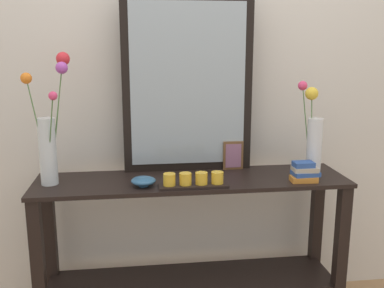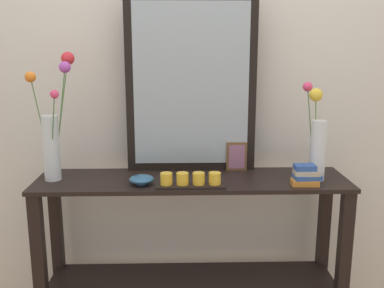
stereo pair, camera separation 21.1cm
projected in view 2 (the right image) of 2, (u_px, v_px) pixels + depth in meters
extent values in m
cube|color=silver|center=(190.00, 58.00, 2.33)|extent=(6.40, 0.08, 2.70)
cube|color=black|center=(192.00, 180.00, 2.16)|extent=(1.52, 0.38, 0.02)
cube|color=black|center=(192.00, 280.00, 2.27)|extent=(1.46, 0.34, 0.02)
cube|color=black|center=(40.00, 271.00, 2.07)|extent=(0.06, 0.06, 0.76)
cube|color=black|center=(343.00, 267.00, 2.11)|extent=(0.06, 0.06, 0.76)
cube|color=black|center=(58.00, 243.00, 2.37)|extent=(0.06, 0.06, 0.76)
cube|color=black|center=(323.00, 240.00, 2.41)|extent=(0.06, 0.06, 0.76)
cube|color=black|center=(192.00, 85.00, 2.21)|extent=(0.66, 0.03, 0.89)
cube|color=#9EADB7|center=(192.00, 85.00, 2.20)|extent=(0.58, 0.00, 0.81)
cylinder|color=silver|center=(51.00, 148.00, 2.10)|extent=(0.08, 0.08, 0.31)
cylinder|color=#4C753D|center=(60.00, 122.00, 2.09)|extent=(0.08, 0.01, 0.52)
sphere|color=#B24CB7|center=(65.00, 67.00, 2.04)|extent=(0.05, 0.05, 0.05)
cylinder|color=#4C753D|center=(53.00, 136.00, 2.05)|extent=(0.07, 0.08, 0.40)
sphere|color=#EA4275|center=(54.00, 94.00, 1.98)|extent=(0.04, 0.04, 0.04)
cylinder|color=#4C753D|center=(61.00, 117.00, 2.12)|extent=(0.08, 0.11, 0.56)
sphere|color=red|center=(68.00, 58.00, 2.11)|extent=(0.06, 0.06, 0.06)
cylinder|color=#4C753D|center=(42.00, 128.00, 2.06)|extent=(0.08, 0.02, 0.48)
sphere|color=orange|center=(30.00, 77.00, 2.00)|extent=(0.05, 0.05, 0.05)
cylinder|color=silver|center=(318.00, 151.00, 2.10)|extent=(0.07, 0.07, 0.29)
cylinder|color=#4C753D|center=(316.00, 136.00, 2.10)|extent=(0.02, 0.03, 0.39)
sphere|color=yellow|center=(316.00, 95.00, 2.07)|extent=(0.06, 0.06, 0.06)
cylinder|color=#4C753D|center=(311.00, 131.00, 2.13)|extent=(0.03, 0.09, 0.42)
sphere|color=#EA4275|center=(308.00, 87.00, 2.13)|extent=(0.05, 0.05, 0.05)
cube|color=black|center=(191.00, 186.00, 2.03)|extent=(0.32, 0.09, 0.01)
cylinder|color=gold|center=(166.00, 179.00, 2.02)|extent=(0.06, 0.06, 0.05)
cylinder|color=gold|center=(183.00, 179.00, 2.02)|extent=(0.06, 0.06, 0.05)
cylinder|color=gold|center=(199.00, 178.00, 2.02)|extent=(0.06, 0.06, 0.05)
cylinder|color=gold|center=(215.00, 178.00, 2.02)|extent=(0.06, 0.06, 0.05)
cube|color=brown|center=(237.00, 157.00, 2.28)|extent=(0.11, 0.01, 0.15)
cube|color=#925F7F|center=(237.00, 157.00, 2.27)|extent=(0.08, 0.00, 0.12)
cylinder|color=#2D5B84|center=(142.00, 184.00, 2.06)|extent=(0.05, 0.05, 0.01)
ellipsoid|color=#2D5B84|center=(142.00, 179.00, 2.05)|extent=(0.11, 0.11, 0.04)
cube|color=orange|center=(305.00, 182.00, 2.05)|extent=(0.13, 0.07, 0.03)
cube|color=#2D519E|center=(307.00, 177.00, 2.06)|extent=(0.13, 0.09, 0.02)
cube|color=#B2A893|center=(306.00, 172.00, 2.05)|extent=(0.12, 0.09, 0.02)
cube|color=#2D519E|center=(305.00, 167.00, 2.04)|extent=(0.10, 0.07, 0.02)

